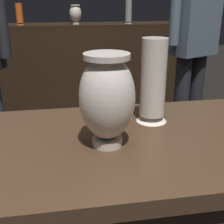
{
  "coord_description": "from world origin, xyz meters",
  "views": [
    {
      "loc": [
        -0.16,
        -0.85,
        1.22
      ],
      "look_at": [
        -0.02,
        -0.02,
        0.9
      ],
      "focal_mm": 47.95,
      "sensor_mm": 36.0,
      "label": 1
    }
  ],
  "objects_px": {
    "shelf_vase_far_right": "(175,17)",
    "shelf_vase_center": "(75,14)",
    "shelf_vase_right": "(128,12)",
    "visitor_near_right": "(195,30)",
    "vase_tall_behind": "(153,83)",
    "shelf_vase_left": "(19,14)",
    "vase_centerpiece": "(107,98)"
  },
  "relations": [
    {
      "from": "shelf_vase_right",
      "to": "visitor_near_right",
      "type": "distance_m",
      "value": 1.05
    },
    {
      "from": "shelf_vase_center",
      "to": "shelf_vase_left",
      "type": "distance_m",
      "value": 0.52
    },
    {
      "from": "vase_tall_behind",
      "to": "shelf_vase_left",
      "type": "distance_m",
      "value": 2.18
    },
    {
      "from": "vase_tall_behind",
      "to": "shelf_vase_center",
      "type": "height_order",
      "value": "shelf_vase_center"
    },
    {
      "from": "vase_tall_behind",
      "to": "shelf_vase_far_right",
      "type": "distance_m",
      "value": 2.32
    },
    {
      "from": "vase_tall_behind",
      "to": "shelf_vase_far_right",
      "type": "relative_size",
      "value": 1.7
    },
    {
      "from": "shelf_vase_far_right",
      "to": "visitor_near_right",
      "type": "distance_m",
      "value": 1.15
    },
    {
      "from": "shelf_vase_right",
      "to": "shelf_vase_far_right",
      "type": "xyz_separation_m",
      "value": [
        0.52,
        0.1,
        -0.06
      ]
    },
    {
      "from": "visitor_near_right",
      "to": "shelf_vase_right",
      "type": "bearing_deg",
      "value": -101.21
    },
    {
      "from": "shelf_vase_center",
      "to": "visitor_near_right",
      "type": "distance_m",
      "value": 1.24
    },
    {
      "from": "shelf_vase_right",
      "to": "visitor_near_right",
      "type": "height_order",
      "value": "visitor_near_right"
    },
    {
      "from": "vase_centerpiece",
      "to": "shelf_vase_far_right",
      "type": "bearing_deg",
      "value": 64.95
    },
    {
      "from": "shelf_vase_far_right",
      "to": "visitor_near_right",
      "type": "height_order",
      "value": "visitor_near_right"
    },
    {
      "from": "vase_tall_behind",
      "to": "shelf_vase_far_right",
      "type": "height_order",
      "value": "shelf_vase_far_right"
    },
    {
      "from": "vase_centerpiece",
      "to": "vase_tall_behind",
      "type": "relative_size",
      "value": 0.94
    },
    {
      "from": "shelf_vase_center",
      "to": "shelf_vase_left",
      "type": "relative_size",
      "value": 0.93
    },
    {
      "from": "shelf_vase_left",
      "to": "visitor_near_right",
      "type": "xyz_separation_m",
      "value": [
        1.28,
        -1.05,
        -0.07
      ]
    },
    {
      "from": "vase_tall_behind",
      "to": "shelf_vase_right",
      "type": "bearing_deg",
      "value": 79.82
    },
    {
      "from": "shelf_vase_right",
      "to": "shelf_vase_far_right",
      "type": "bearing_deg",
      "value": 11.14
    },
    {
      "from": "vase_centerpiece",
      "to": "shelf_vase_center",
      "type": "relative_size",
      "value": 1.59
    },
    {
      "from": "shelf_vase_right",
      "to": "shelf_vase_far_right",
      "type": "distance_m",
      "value": 0.53
    },
    {
      "from": "shelf_vase_far_right",
      "to": "shelf_vase_right",
      "type": "bearing_deg",
      "value": -168.86
    },
    {
      "from": "shelf_vase_far_right",
      "to": "visitor_near_right",
      "type": "bearing_deg",
      "value": -104.01
    },
    {
      "from": "shelf_vase_left",
      "to": "visitor_near_right",
      "type": "distance_m",
      "value": 1.66
    },
    {
      "from": "shelf_vase_right",
      "to": "shelf_vase_left",
      "type": "distance_m",
      "value": 1.04
    },
    {
      "from": "shelf_vase_left",
      "to": "shelf_vase_right",
      "type": "bearing_deg",
      "value": -1.77
    },
    {
      "from": "visitor_near_right",
      "to": "shelf_vase_far_right",
      "type": "bearing_deg",
      "value": -128.56
    },
    {
      "from": "shelf_vase_far_right",
      "to": "shelf_vase_center",
      "type": "xyz_separation_m",
      "value": [
        -1.04,
        -0.14,
        0.04
      ]
    },
    {
      "from": "shelf_vase_left",
      "to": "shelf_vase_center",
      "type": "bearing_deg",
      "value": -7.31
    },
    {
      "from": "shelf_vase_left",
      "to": "visitor_near_right",
      "type": "height_order",
      "value": "visitor_near_right"
    },
    {
      "from": "shelf_vase_far_right",
      "to": "shelf_vase_center",
      "type": "distance_m",
      "value": 1.05
    },
    {
      "from": "shelf_vase_right",
      "to": "visitor_near_right",
      "type": "relative_size",
      "value": 0.13
    }
  ]
}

